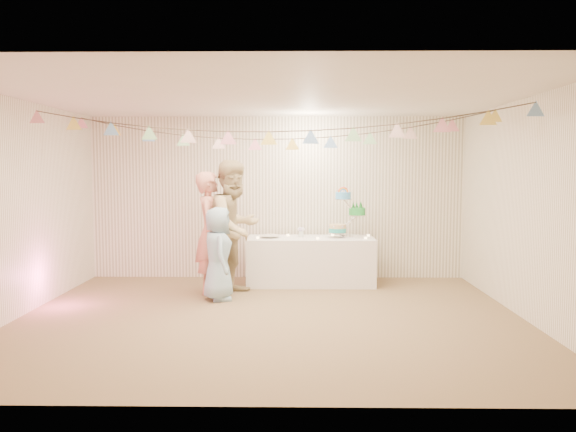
{
  "coord_description": "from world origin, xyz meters",
  "views": [
    {
      "loc": [
        0.31,
        -6.54,
        1.78
      ],
      "look_at": [
        0.2,
        0.8,
        1.15
      ],
      "focal_mm": 35.0,
      "sensor_mm": 36.0,
      "label": 1
    }
  ],
  "objects_px": {
    "cake_stand": "(347,212)",
    "person_adult_b": "(235,227)",
    "person_adult_a": "(211,233)",
    "person_child": "(218,254)",
    "table": "(311,261)"
  },
  "relations": [
    {
      "from": "cake_stand",
      "to": "person_adult_b",
      "type": "distance_m",
      "value": 1.8
    },
    {
      "from": "cake_stand",
      "to": "person_child",
      "type": "distance_m",
      "value": 2.18
    },
    {
      "from": "person_adult_a",
      "to": "person_adult_b",
      "type": "xyz_separation_m",
      "value": [
        0.35,
        -0.07,
        0.08
      ]
    },
    {
      "from": "table",
      "to": "person_adult_a",
      "type": "height_order",
      "value": "person_adult_a"
    },
    {
      "from": "person_adult_a",
      "to": "person_child",
      "type": "height_order",
      "value": "person_adult_a"
    },
    {
      "from": "table",
      "to": "cake_stand",
      "type": "relative_size",
      "value": 2.69
    },
    {
      "from": "table",
      "to": "person_adult_a",
      "type": "xyz_separation_m",
      "value": [
        -1.44,
        -0.61,
        0.5
      ]
    },
    {
      "from": "cake_stand",
      "to": "person_adult_a",
      "type": "bearing_deg",
      "value": -161.59
    },
    {
      "from": "cake_stand",
      "to": "person_adult_b",
      "type": "height_order",
      "value": "person_adult_b"
    },
    {
      "from": "cake_stand",
      "to": "person_child",
      "type": "height_order",
      "value": "cake_stand"
    },
    {
      "from": "person_adult_b",
      "to": "table",
      "type": "bearing_deg",
      "value": -21.52
    },
    {
      "from": "person_adult_a",
      "to": "person_child",
      "type": "bearing_deg",
      "value": -157.58
    },
    {
      "from": "table",
      "to": "cake_stand",
      "type": "distance_m",
      "value": 0.93
    },
    {
      "from": "table",
      "to": "person_adult_b",
      "type": "distance_m",
      "value": 1.41
    },
    {
      "from": "table",
      "to": "person_adult_b",
      "type": "relative_size",
      "value": 1.02
    }
  ]
}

